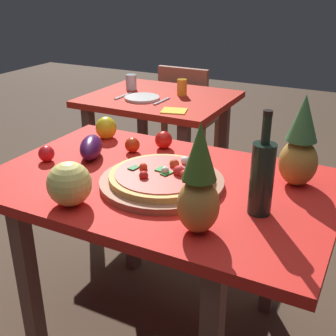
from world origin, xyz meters
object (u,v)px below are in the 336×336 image
at_px(pizza, 163,175).
at_px(tomato_beside_pepper, 164,140).
at_px(knife_utensil, 162,101).
at_px(pizza_board, 162,182).
at_px(drinking_glass_water, 131,82).
at_px(pineapple_right, 300,146).
at_px(dinner_plate, 142,98).
at_px(napkin_folded, 174,111).
at_px(background_table, 160,115).
at_px(tomato_by_bottle, 132,145).
at_px(dining_chair, 188,112).
at_px(fork_utensil, 123,96).
at_px(display_table, 161,201).
at_px(pineapple_left, 199,185).
at_px(bell_pepper, 106,128).
at_px(tomato_at_corner, 46,154).
at_px(wine_bottle, 262,177).
at_px(melon, 69,184).
at_px(drinking_glass_juice, 182,87).
at_px(eggplant, 91,147).

height_order(pizza, tomato_beside_pepper, pizza).
bearing_deg(knife_utensil, pizza, -59.19).
bearing_deg(pizza_board, drinking_glass_water, 125.87).
height_order(pineapple_right, dinner_plate, pineapple_right).
bearing_deg(tomato_beside_pepper, knife_utensil, 118.61).
relative_size(pizza, napkin_folded, 2.78).
bearing_deg(background_table, pizza_board, -61.46).
bearing_deg(tomato_by_bottle, drinking_glass_water, 121.85).
height_order(dining_chair, pizza, dining_chair).
xyz_separation_m(dinner_plate, fork_utensil, (-0.14, 0.00, -0.00)).
bearing_deg(pizza, drinking_glass_water, 126.01).
distance_m(pizza, fork_utensil, 1.32).
height_order(display_table, pineapple_left, pineapple_left).
bearing_deg(background_table, pineapple_left, -57.76).
relative_size(dining_chair, pineapple_left, 2.47).
height_order(display_table, bell_pepper, bell_pepper).
distance_m(pineapple_right, tomato_at_corner, 1.01).
xyz_separation_m(wine_bottle, melon, (-0.58, -0.23, -0.05)).
relative_size(drinking_glass_water, knife_utensil, 0.57).
bearing_deg(napkin_folded, dining_chair, 109.53).
bearing_deg(tomato_at_corner, tomato_by_bottle, 43.56).
distance_m(pizza, bell_pepper, 0.58).
bearing_deg(melon, drinking_glass_juice, 101.37).
xyz_separation_m(background_table, tomato_by_bottle, (0.36, -0.92, 0.16)).
bearing_deg(dining_chair, fork_utensil, 79.79).
height_order(tomato_by_bottle, dinner_plate, tomato_by_bottle).
height_order(pineapple_left, fork_utensil, pineapple_left).
bearing_deg(drinking_glass_juice, tomato_at_corner, -91.21).
xyz_separation_m(display_table, knife_utensil, (-0.52, 0.99, 0.10)).
bearing_deg(melon, tomato_at_corner, 142.45).
xyz_separation_m(pizza_board, napkin_folded, (-0.39, 0.88, -0.01)).
relative_size(background_table, pizza, 2.32).
xyz_separation_m(display_table, tomato_at_corner, (-0.51, -0.05, 0.13)).
xyz_separation_m(pizza, bell_pepper, (-0.48, 0.33, 0.01)).
relative_size(background_table, wine_bottle, 2.61).
height_order(pizza_board, eggplant, eggplant).
xyz_separation_m(pineapple_left, bell_pepper, (-0.72, 0.56, -0.10)).
xyz_separation_m(drinking_glass_water, fork_utensil, (0.05, -0.19, -0.05)).
bearing_deg(tomato_at_corner, pineapple_right, 14.61).
relative_size(drinking_glass_juice, napkin_folded, 0.74).
bearing_deg(eggplant, bell_pepper, 109.60).
relative_size(pizza, wine_bottle, 1.13).
relative_size(dining_chair, melon, 5.62).
xyz_separation_m(pizza, tomato_at_corner, (-0.54, -0.02, -0.01)).
xyz_separation_m(wine_bottle, bell_pepper, (-0.85, 0.37, -0.08)).
height_order(tomato_by_bottle, drinking_glass_juice, drinking_glass_juice).
height_order(pineapple_right, knife_utensil, pineapple_right).
bearing_deg(tomato_at_corner, bell_pepper, 80.70).
distance_m(pineapple_left, melon, 0.46).
height_order(pineapple_left, eggplant, pineapple_left).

